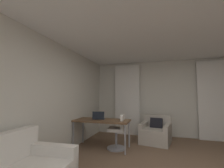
# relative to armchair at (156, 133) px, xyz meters

# --- Properties ---
(wall_window) EXTENTS (5.12, 0.06, 2.60)m
(wall_window) POSITION_rel_armchair_xyz_m (0.39, 0.83, 1.03)
(wall_window) COLOR beige
(wall_window) RESTS_ON ground
(wall_left) EXTENTS (0.06, 6.12, 2.60)m
(wall_left) POSITION_rel_armchair_xyz_m (-2.14, -2.20, 1.03)
(wall_left) COLOR beige
(wall_left) RESTS_ON ground
(ceiling) EXTENTS (5.12, 6.12, 0.06)m
(ceiling) POSITION_rel_armchair_xyz_m (0.39, -2.20, 2.36)
(ceiling) COLOR white
(ceiling) RESTS_ON wall_left
(curtain_left_panel) EXTENTS (0.90, 0.06, 2.50)m
(curtain_left_panel) POSITION_rel_armchair_xyz_m (-0.99, 0.70, 0.98)
(curtain_left_panel) COLOR silver
(curtain_left_panel) RESTS_ON ground
(curtain_right_panel) EXTENTS (0.90, 0.06, 2.50)m
(curtain_right_panel) POSITION_rel_armchair_xyz_m (1.76, 0.70, 0.98)
(curtain_right_panel) COLOR silver
(curtain_right_panel) RESTS_ON ground
(armchair) EXTENTS (0.96, 0.96, 0.78)m
(armchair) POSITION_rel_armchair_xyz_m (0.00, 0.00, 0.00)
(armchair) COLOR #B2A899
(armchair) RESTS_ON ground
(desk) EXTENTS (1.49, 0.66, 0.74)m
(desk) POSITION_rel_armchair_xyz_m (-1.38, -0.89, 0.41)
(desk) COLOR brown
(desk) RESTS_ON ground
(desk_chair) EXTENTS (0.48, 0.48, 0.88)m
(desk_chair) POSITION_rel_armchair_xyz_m (-0.95, -0.85, 0.12)
(desk_chair) COLOR gray
(desk_chair) RESTS_ON ground
(laptop) EXTENTS (0.36, 0.30, 0.22)m
(laptop) POSITION_rel_armchair_xyz_m (-1.48, -0.86, 0.51)
(laptop) COLOR #2D2D33
(laptop) RESTS_ON desk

